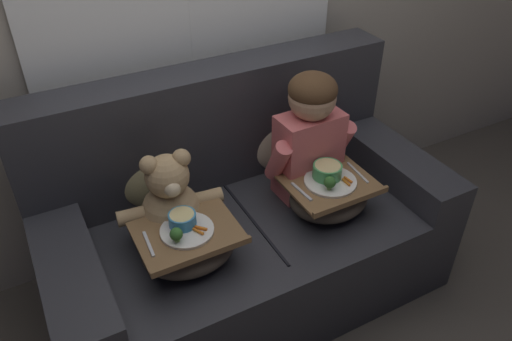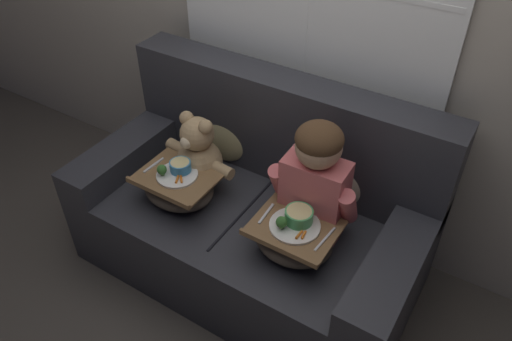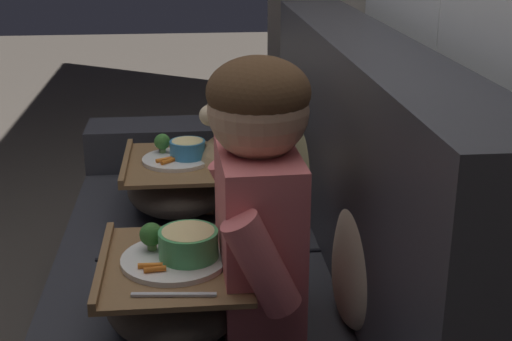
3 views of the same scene
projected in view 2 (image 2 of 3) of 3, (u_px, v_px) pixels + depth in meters
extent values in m
plane|color=#4C443D|center=(249.00, 266.00, 2.88)|extent=(14.00, 14.00, 0.00)
cube|color=#A89E8E|center=(311.00, 15.00, 2.45)|extent=(8.00, 0.05, 2.60)
cube|color=#2D2D33|center=(249.00, 238.00, 2.74)|extent=(1.80, 0.94, 0.47)
cube|color=#2D2D33|center=(285.00, 127.00, 2.64)|extent=(1.80, 0.22, 0.58)
cube|color=#2D2D33|center=(133.00, 147.00, 2.86)|extent=(0.22, 0.94, 0.15)
cube|color=#2D2D33|center=(398.00, 259.00, 2.21)|extent=(0.22, 0.94, 0.15)
cube|color=black|center=(246.00, 209.00, 2.57)|extent=(0.01, 0.68, 0.01)
ellipsoid|color=#C1B293|center=(335.00, 173.00, 2.52)|extent=(0.37, 0.18, 0.39)
ellipsoid|color=tan|center=(225.00, 132.00, 2.80)|extent=(0.35, 0.17, 0.36)
cube|color=#DB6666|center=(314.00, 196.00, 2.35)|extent=(0.31, 0.18, 0.41)
sphere|color=tan|center=(319.00, 146.00, 2.16)|extent=(0.21, 0.21, 0.21)
ellipsoid|color=#4C331E|center=(319.00, 139.00, 2.14)|extent=(0.22, 0.22, 0.15)
cylinder|color=#DB6666|center=(280.00, 181.00, 2.39)|extent=(0.08, 0.16, 0.22)
cylinder|color=#DB6666|center=(348.00, 206.00, 2.25)|extent=(0.08, 0.16, 0.22)
sphere|color=tan|center=(200.00, 162.00, 2.68)|extent=(0.25, 0.25, 0.25)
sphere|color=tan|center=(197.00, 134.00, 2.56)|extent=(0.18, 0.18, 0.18)
sphere|color=tan|center=(187.00, 118.00, 2.55)|extent=(0.08, 0.08, 0.08)
sphere|color=tan|center=(206.00, 127.00, 2.49)|extent=(0.08, 0.08, 0.08)
sphere|color=beige|center=(186.00, 143.00, 2.52)|extent=(0.07, 0.07, 0.07)
sphere|color=black|center=(184.00, 143.00, 2.50)|extent=(0.02, 0.02, 0.02)
cylinder|color=tan|center=(178.00, 147.00, 2.74)|extent=(0.13, 0.08, 0.07)
cylinder|color=tan|center=(222.00, 170.00, 2.58)|extent=(0.13, 0.08, 0.07)
cylinder|color=tan|center=(177.00, 183.00, 2.69)|extent=(0.08, 0.12, 0.07)
cylinder|color=tan|center=(192.00, 192.00, 2.63)|extent=(0.08, 0.12, 0.07)
ellipsoid|color=#473D33|center=(294.00, 240.00, 2.31)|extent=(0.37, 0.31, 0.15)
cube|color=brown|center=(295.00, 227.00, 2.26)|extent=(0.39, 0.33, 0.01)
cube|color=brown|center=(278.00, 247.00, 2.15)|extent=(0.39, 0.02, 0.02)
cylinder|color=white|center=(295.00, 226.00, 2.25)|extent=(0.23, 0.23, 0.01)
cylinder|color=#4CAD60|center=(299.00, 216.00, 2.25)|extent=(0.13, 0.13, 0.06)
cylinder|color=#E5D189|center=(299.00, 212.00, 2.23)|extent=(0.11, 0.11, 0.01)
sphere|color=#38702D|center=(282.00, 222.00, 2.21)|extent=(0.05, 0.05, 0.05)
cylinder|color=#7A9E56|center=(281.00, 226.00, 2.23)|extent=(0.02, 0.02, 0.02)
cylinder|color=orange|center=(299.00, 235.00, 2.19)|extent=(0.01, 0.05, 0.01)
cylinder|color=orange|center=(304.00, 235.00, 2.19)|extent=(0.02, 0.05, 0.01)
cube|color=silver|center=(266.00, 214.00, 2.32)|extent=(0.02, 0.14, 0.01)
cube|color=silver|center=(325.00, 239.00, 2.19)|extent=(0.03, 0.17, 0.01)
ellipsoid|color=#473D33|center=(179.00, 188.00, 2.59)|extent=(0.38, 0.31, 0.15)
cube|color=brown|center=(177.00, 177.00, 2.54)|extent=(0.40, 0.33, 0.01)
cube|color=brown|center=(157.00, 192.00, 2.43)|extent=(0.40, 0.02, 0.02)
cylinder|color=white|center=(177.00, 175.00, 2.53)|extent=(0.21, 0.21, 0.01)
cylinder|color=#3889C1|center=(180.00, 166.00, 2.53)|extent=(0.11, 0.11, 0.05)
cylinder|color=#E5D189|center=(180.00, 163.00, 2.52)|extent=(0.10, 0.10, 0.01)
sphere|color=#38702D|center=(162.00, 169.00, 2.50)|extent=(0.05, 0.05, 0.05)
cylinder|color=#7A9E56|center=(162.00, 174.00, 2.52)|extent=(0.02, 0.02, 0.02)
cylinder|color=orange|center=(177.00, 179.00, 2.49)|extent=(0.04, 0.06, 0.01)
cylinder|color=orange|center=(181.00, 179.00, 2.49)|extent=(0.04, 0.04, 0.01)
cube|color=silver|center=(154.00, 165.00, 2.60)|extent=(0.02, 0.14, 0.01)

